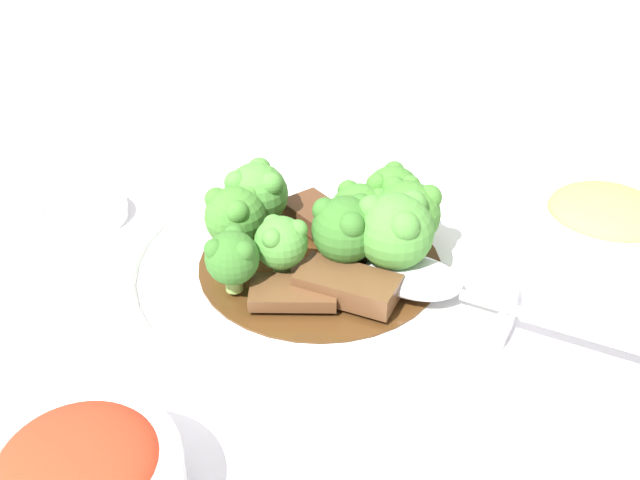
{
  "coord_description": "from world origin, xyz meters",
  "views": [
    {
      "loc": [
        0.17,
        0.39,
        0.32
      ],
      "look_at": [
        0.0,
        0.0,
        0.03
      ],
      "focal_mm": 42.0,
      "sensor_mm": 36.0,
      "label": 1
    }
  ],
  "objects": [
    {
      "name": "broccoli_floret_7",
      "position": [
        -0.03,
        -0.01,
        0.05
      ],
      "size": [
        0.04,
        0.04,
        0.05
      ],
      "color": "#8EB756",
      "rests_on": "main_plate"
    },
    {
      "name": "broccoli_floret_8",
      "position": [
        -0.04,
        0.03,
        0.05
      ],
      "size": [
        0.05,
        0.05,
        0.06
      ],
      "color": "#8EB756",
      "rests_on": "main_plate"
    },
    {
      "name": "paper_napkin",
      "position": [
        -0.08,
        -0.19,
        0.0
      ],
      "size": [
        0.13,
        0.1,
        0.01
      ],
      "color": "silver",
      "rests_on": "ground_plane"
    },
    {
      "name": "side_bowl_kimchi",
      "position": [
        0.18,
        0.13,
        0.02
      ],
      "size": [
        0.1,
        0.1,
        0.05
      ],
      "color": "white",
      "rests_on": "ground_plane"
    },
    {
      "name": "broccoli_floret_5",
      "position": [
        -0.01,
        0.02,
        0.05
      ],
      "size": [
        0.05,
        0.05,
        0.05
      ],
      "color": "#8EB756",
      "rests_on": "main_plate"
    },
    {
      "name": "broccoli_floret_4",
      "position": [
        -0.06,
        0.01,
        0.05
      ],
      "size": [
        0.05,
        0.05,
        0.05
      ],
      "color": "#8EB756",
      "rests_on": "main_plate"
    },
    {
      "name": "ground_plane",
      "position": [
        0.0,
        0.0,
        0.0
      ],
      "size": [
        4.0,
        4.0,
        0.0
      ],
      "primitive_type": "plane",
      "color": "silver"
    },
    {
      "name": "broccoli_floret_1",
      "position": [
        0.03,
        0.01,
        0.05
      ],
      "size": [
        0.04,
        0.04,
        0.04
      ],
      "color": "#8EB756",
      "rests_on": "main_plate"
    },
    {
      "name": "side_bowl_appetizer",
      "position": [
        -0.2,
        0.05,
        0.03
      ],
      "size": [
        0.11,
        0.11,
        0.05
      ],
      "color": "white",
      "rests_on": "ground_plane"
    },
    {
      "name": "sauce_dish",
      "position": [
        0.14,
        -0.15,
        0.01
      ],
      "size": [
        0.07,
        0.07,
        0.01
      ],
      "color": "white",
      "rests_on": "ground_plane"
    },
    {
      "name": "main_plate",
      "position": [
        0.0,
        0.0,
        0.01
      ],
      "size": [
        0.27,
        0.27,
        0.02
      ],
      "color": "white",
      "rests_on": "ground_plane"
    },
    {
      "name": "broccoli_floret_3",
      "position": [
        0.03,
        -0.05,
        0.05
      ],
      "size": [
        0.05,
        0.05,
        0.05
      ],
      "color": "#8EB756",
      "rests_on": "main_plate"
    },
    {
      "name": "broccoli_floret_6",
      "position": [
        -0.06,
        -0.01,
        0.05
      ],
      "size": [
        0.04,
        0.04,
        0.05
      ],
      "color": "#7FA84C",
      "rests_on": "main_plate"
    },
    {
      "name": "beef_strip_0",
      "position": [
        -0.02,
        -0.03,
        0.03
      ],
      "size": [
        0.05,
        0.07,
        0.01
      ],
      "color": "#56331E",
      "rests_on": "main_plate"
    },
    {
      "name": "beef_strip_1",
      "position": [
        0.03,
        0.03,
        0.02
      ],
      "size": [
        0.06,
        0.05,
        0.01
      ],
      "color": "brown",
      "rests_on": "main_plate"
    },
    {
      "name": "broccoli_floret_0",
      "position": [
        0.07,
        0.01,
        0.04
      ],
      "size": [
        0.04,
        0.04,
        0.04
      ],
      "color": "#8EB756",
      "rests_on": "main_plate"
    },
    {
      "name": "serving_spoon",
      "position": [
        -0.05,
        0.07,
        0.03
      ],
      "size": [
        0.17,
        0.19,
        0.01
      ],
      "color": "silver",
      "rests_on": "main_plate"
    },
    {
      "name": "beef_strip_2",
      "position": [
        0.0,
        0.05,
        0.03
      ],
      "size": [
        0.07,
        0.07,
        0.02
      ],
      "color": "brown",
      "rests_on": "main_plate"
    },
    {
      "name": "broccoli_floret_2",
      "position": [
        0.05,
        -0.04,
        0.04
      ],
      "size": [
        0.04,
        0.04,
        0.05
      ],
      "color": "#7FA84C",
      "rests_on": "main_plate"
    }
  ]
}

